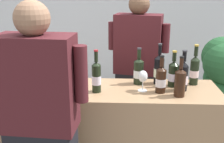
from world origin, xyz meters
TOP-DOWN VIEW (x-y plane):
  - wall_back at (0.00, 2.60)m, footprint 8.00×0.10m
  - counter at (0.00, 0.00)m, footprint 1.85×0.54m
  - wine_bottle_0 at (0.57, -0.12)m, footprint 0.08×0.08m
  - wine_bottle_1 at (-0.07, -0.06)m, footprint 0.07×0.07m
  - wine_bottle_2 at (0.43, -0.05)m, footprint 0.08×0.08m
  - wine_bottle_3 at (-0.62, -0.02)m, footprint 0.08×0.08m
  - wine_bottle_4 at (0.61, 0.01)m, footprint 0.08×0.08m
  - wine_bottle_5 at (0.74, 0.15)m, footprint 0.07×0.07m
  - wine_bottle_6 at (0.44, 0.16)m, footprint 0.09×0.09m
  - wine_bottle_7 at (0.55, 0.09)m, footprint 0.08×0.08m
  - wine_bottle_8 at (-0.72, -0.10)m, footprint 0.07×0.07m
  - wine_bottle_9 at (0.27, 0.14)m, footprint 0.09×0.09m
  - wine_glass at (0.30, -0.02)m, footprint 0.08×0.08m
  - ice_bucket at (-0.37, 0.01)m, footprint 0.20×0.20m
  - person_server at (0.29, 0.65)m, footprint 0.60×0.34m
  - person_guest at (-0.37, -0.57)m, footprint 0.61×0.27m
  - potted_shrub at (1.28, 1.01)m, footprint 0.58×0.68m

SIDE VIEW (x-z plane):
  - counter at x=0.00m, z-range 0.00..0.97m
  - potted_shrub at x=1.28m, z-range 0.17..1.39m
  - person_server at x=0.29m, z-range -0.02..1.68m
  - person_guest at x=-0.37m, z-range -0.02..1.68m
  - ice_bucket at x=-0.37m, z-range 0.97..1.17m
  - wine_bottle_2 at x=0.43m, z-range 0.93..1.23m
  - wine_bottle_7 at x=0.55m, z-range 0.93..1.23m
  - wine_bottle_9 at x=0.27m, z-range 0.93..1.24m
  - wine_glass at x=0.30m, z-range 1.00..1.17m
  - wine_bottle_3 at x=-0.62m, z-range 0.92..1.26m
  - wine_bottle_8 at x=-0.72m, z-range 0.93..1.25m
  - wine_bottle_0 at x=0.57m, z-range 0.93..1.25m
  - wine_bottle_4 at x=0.61m, z-range 0.93..1.26m
  - wine_bottle_1 at x=-0.07m, z-range 0.93..1.27m
  - wine_bottle_6 at x=0.44m, z-range 0.93..1.27m
  - wine_bottle_5 at x=0.74m, z-range 0.93..1.27m
  - wall_back at x=0.00m, z-range 0.00..2.80m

